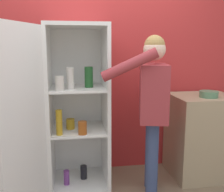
% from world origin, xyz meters
% --- Properties ---
extents(wall_back, '(7.00, 0.06, 2.55)m').
position_xyz_m(wall_back, '(0.00, 0.98, 1.27)').
color(wall_back, '#B72D2D').
rests_on(wall_back, ground_plane).
extents(refrigerator, '(0.91, 1.14, 1.68)m').
position_xyz_m(refrigerator, '(-0.33, 0.55, 0.84)').
color(refrigerator, white).
rests_on(refrigerator, ground_plane).
extents(person, '(0.71, 0.59, 1.57)m').
position_xyz_m(person, '(0.48, 0.35, 0.98)').
color(person, '#384770').
rests_on(person, ground_plane).
extents(counter, '(0.69, 0.61, 0.93)m').
position_xyz_m(counter, '(1.17, 0.62, 0.46)').
color(counter, tan).
rests_on(counter, ground_plane).
extents(bowl, '(0.20, 0.20, 0.07)m').
position_xyz_m(bowl, '(1.16, 0.52, 0.96)').
color(bowl, '#517F5B').
rests_on(bowl, counter).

